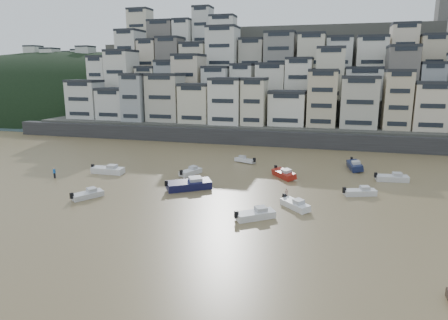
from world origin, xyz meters
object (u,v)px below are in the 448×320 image
(boat_d, at_px, (360,191))
(boat_e, at_px, (284,173))
(person_blue, at_px, (54,173))
(boat_b, at_px, (295,203))
(boat_j, at_px, (88,194))
(boat_k, at_px, (108,169))
(boat_c, at_px, (189,183))
(boat_f, at_px, (191,171))
(boat_h, at_px, (245,159))
(boat_g, at_px, (392,177))
(boat_a, at_px, (255,213))
(person_pink, at_px, (286,195))
(boat_i, at_px, (355,165))

(boat_d, bearing_deg, boat_e, 130.28)
(boat_e, height_order, person_blue, person_blue)
(boat_b, relative_size, boat_e, 0.87)
(boat_j, relative_size, boat_k, 0.76)
(boat_c, xyz_separation_m, boat_f, (-2.83, 8.37, -0.30))
(boat_c, distance_m, boat_h, 20.17)
(boat_b, xyz_separation_m, boat_e, (-3.31, 14.77, 0.10))
(boat_j, bearing_deg, boat_g, -34.21)
(boat_e, height_order, boat_h, boat_e)
(boat_a, xyz_separation_m, boat_b, (4.17, 5.01, -0.03))
(boat_b, relative_size, person_pink, 2.89)
(boat_e, distance_m, boat_g, 17.08)
(boat_c, xyz_separation_m, person_pink, (14.46, -1.25, -0.11))
(boat_a, height_order, boat_j, boat_a)
(boat_g, bearing_deg, person_blue, -174.13)
(boat_g, relative_size, boat_h, 1.20)
(boat_a, relative_size, boat_i, 0.81)
(boat_e, distance_m, boat_i, 14.64)
(boat_h, distance_m, boat_i, 20.03)
(boat_h, xyz_separation_m, person_blue, (-27.68, -19.37, 0.26))
(boat_i, bearing_deg, boat_k, -79.13)
(person_blue, bearing_deg, boat_d, 4.27)
(boat_i, xyz_separation_m, boat_k, (-40.84, -14.45, -0.04))
(boat_i, height_order, person_blue, boat_i)
(boat_d, xyz_separation_m, boat_e, (-11.60, 6.72, 0.12))
(boat_c, height_order, boat_j, boat_c)
(boat_c, bearing_deg, boat_h, 42.50)
(boat_b, distance_m, boat_f, 22.53)
(boat_g, distance_m, person_blue, 54.65)
(boat_h, bearing_deg, boat_k, 56.63)
(boat_g, bearing_deg, person_pink, -144.05)
(boat_e, bearing_deg, boat_k, -117.24)
(boat_b, distance_m, boat_e, 15.13)
(boat_j, bearing_deg, boat_f, -0.80)
(boat_c, bearing_deg, person_blue, 143.17)
(boat_b, xyz_separation_m, boat_i, (8.16, 23.86, 0.19))
(boat_a, relative_size, boat_f, 1.06)
(boat_d, bearing_deg, boat_k, 158.45)
(boat_c, bearing_deg, boat_j, 175.84)
(boat_f, bearing_deg, boat_j, 170.10)
(boat_c, bearing_deg, boat_e, 4.32)
(boat_b, bearing_deg, person_pink, 164.30)
(boat_c, relative_size, boat_d, 1.47)
(boat_d, relative_size, boat_h, 1.09)
(boat_a, relative_size, boat_c, 0.73)
(boat_c, distance_m, boat_i, 31.15)
(boat_j, bearing_deg, boat_k, 49.49)
(boat_b, xyz_separation_m, boat_d, (8.29, 8.05, -0.02))
(boat_d, height_order, boat_k, boat_k)
(boat_c, height_order, boat_d, boat_c)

